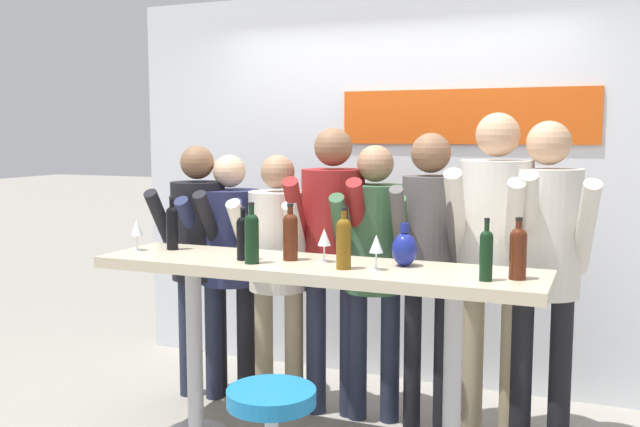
# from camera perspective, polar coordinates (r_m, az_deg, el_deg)

# --- Properties ---
(back_wall) EXTENTS (3.97, 0.12, 2.70)m
(back_wall) POSITION_cam_1_polar(r_m,az_deg,el_deg) (5.00, 5.93, 2.14)
(back_wall) COLOR silver
(back_wall) RESTS_ON ground_plane
(tasting_table) EXTENTS (2.37, 0.57, 1.06)m
(tasting_table) POSITION_cam_1_polar(r_m,az_deg,el_deg) (3.73, -0.50, -6.56)
(tasting_table) COLOR beige
(tasting_table) RESTS_ON ground_plane
(person_far_left) EXTENTS (0.44, 0.54, 1.65)m
(person_far_left) POSITION_cam_1_polar(r_m,az_deg,el_deg) (4.65, -9.74, -2.36)
(person_far_left) COLOR #23283D
(person_far_left) RESTS_ON ground_plane
(person_left) EXTENTS (0.47, 0.54, 1.59)m
(person_left) POSITION_cam_1_polar(r_m,az_deg,el_deg) (4.61, -7.23, -2.98)
(person_left) COLOR black
(person_left) RESTS_ON ground_plane
(person_center_left) EXTENTS (0.47, 0.55, 1.60)m
(person_center_left) POSITION_cam_1_polar(r_m,az_deg,el_deg) (4.38, -3.40, -3.31)
(person_center_left) COLOR gray
(person_center_left) RESTS_ON ground_plane
(person_center) EXTENTS (0.52, 0.62, 1.76)m
(person_center) POSITION_cam_1_polar(r_m,az_deg,el_deg) (4.29, 1.02, -2.12)
(person_center) COLOR #23283D
(person_center) RESTS_ON ground_plane
(person_center_right) EXTENTS (0.48, 0.58, 1.66)m
(person_center_right) POSITION_cam_1_polar(r_m,az_deg,el_deg) (4.21, 4.37, -3.14)
(person_center_right) COLOR #23283D
(person_center_right) RESTS_ON ground_plane
(person_right) EXTENTS (0.42, 0.55, 1.73)m
(person_right) POSITION_cam_1_polar(r_m,az_deg,el_deg) (4.10, 8.72, -2.60)
(person_right) COLOR black
(person_right) RESTS_ON ground_plane
(person_far_right) EXTENTS (0.49, 0.60, 1.84)m
(person_far_right) POSITION_cam_1_polar(r_m,az_deg,el_deg) (4.02, 13.80, -2.16)
(person_far_right) COLOR gray
(person_far_right) RESTS_ON ground_plane
(person_rightmost) EXTENTS (0.51, 0.62, 1.79)m
(person_rightmost) POSITION_cam_1_polar(r_m,az_deg,el_deg) (3.98, 17.57, -2.73)
(person_rightmost) COLOR black
(person_rightmost) RESTS_ON ground_plane
(wine_bottle_0) EXTENTS (0.07, 0.07, 0.28)m
(wine_bottle_0) POSITION_cam_1_polar(r_m,az_deg,el_deg) (3.79, -6.16, -1.78)
(wine_bottle_0) COLOR black
(wine_bottle_0) RESTS_ON tasting_table
(wine_bottle_1) EXTENTS (0.06, 0.06, 0.29)m
(wine_bottle_1) POSITION_cam_1_polar(r_m,az_deg,el_deg) (3.33, 13.16, -3.07)
(wine_bottle_1) COLOR black
(wine_bottle_1) RESTS_ON tasting_table
(wine_bottle_2) EXTENTS (0.08, 0.08, 0.29)m
(wine_bottle_2) POSITION_cam_1_polar(r_m,az_deg,el_deg) (3.40, 15.57, -2.87)
(wine_bottle_2) COLOR #4C1E0F
(wine_bottle_2) RESTS_ON tasting_table
(wine_bottle_3) EXTENTS (0.07, 0.07, 0.32)m
(wine_bottle_3) POSITION_cam_1_polar(r_m,az_deg,el_deg) (3.69, -5.49, -1.77)
(wine_bottle_3) COLOR black
(wine_bottle_3) RESTS_ON tasting_table
(wine_bottle_4) EXTENTS (0.07, 0.07, 0.31)m
(wine_bottle_4) POSITION_cam_1_polar(r_m,az_deg,el_deg) (4.19, -11.75, -0.96)
(wine_bottle_4) COLOR black
(wine_bottle_4) RESTS_ON tasting_table
(wine_bottle_5) EXTENTS (0.07, 0.07, 0.31)m
(wine_bottle_5) POSITION_cam_1_polar(r_m,az_deg,el_deg) (3.52, 1.91, -2.19)
(wine_bottle_5) COLOR brown
(wine_bottle_5) RESTS_ON tasting_table
(wine_bottle_6) EXTENTS (0.08, 0.08, 0.30)m
(wine_bottle_6) POSITION_cam_1_polar(r_m,az_deg,el_deg) (3.76, -2.39, -1.66)
(wine_bottle_6) COLOR #4C1E0F
(wine_bottle_6) RESTS_ON tasting_table
(wine_glass_0) EXTENTS (0.07, 0.07, 0.18)m
(wine_glass_0) POSITION_cam_1_polar(r_m,az_deg,el_deg) (4.21, -14.46, -1.19)
(wine_glass_0) COLOR silver
(wine_glass_0) RESTS_ON tasting_table
(wine_glass_1) EXTENTS (0.07, 0.07, 0.18)m
(wine_glass_1) POSITION_cam_1_polar(r_m,az_deg,el_deg) (3.50, 4.52, -2.52)
(wine_glass_1) COLOR silver
(wine_glass_1) RESTS_ON tasting_table
(wine_glass_2) EXTENTS (0.07, 0.07, 0.18)m
(wine_glass_2) POSITION_cam_1_polar(r_m,az_deg,el_deg) (3.71, 0.34, -1.99)
(wine_glass_2) COLOR silver
(wine_glass_2) RESTS_ON tasting_table
(decorative_vase) EXTENTS (0.13, 0.13, 0.22)m
(decorative_vase) POSITION_cam_1_polar(r_m,az_deg,el_deg) (3.63, 6.78, -2.82)
(decorative_vase) COLOR navy
(decorative_vase) RESTS_ON tasting_table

